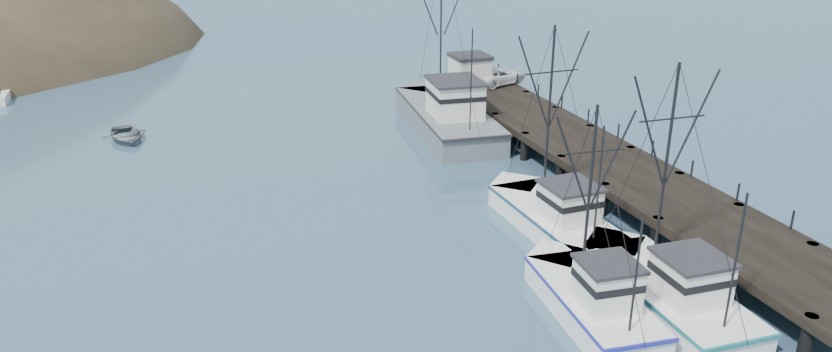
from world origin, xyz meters
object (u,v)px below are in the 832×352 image
(trawler_mid, at_px, (590,297))
(pier_shed, at_px, (470,70))
(trawler_far, at_px, (552,215))
(pickup_truck, at_px, (499,76))
(work_vessel, at_px, (446,114))
(pier, at_px, (596,156))
(motorboat, at_px, (126,140))
(trawler_near, at_px, (664,289))

(trawler_mid, height_order, pier_shed, trawler_mid)
(trawler_far, bearing_deg, pickup_truck, 71.72)
(pickup_truck, bearing_deg, work_vessel, 104.98)
(pier, relative_size, trawler_mid, 4.44)
(trawler_mid, xyz_separation_m, pier_shed, (7.84, 32.11, 2.60))
(pickup_truck, xyz_separation_m, motorboat, (-30.74, 1.07, -2.72))
(pier_shed, bearing_deg, work_vessel, -131.08)
(trawler_near, distance_m, work_vessel, 28.05)
(trawler_near, bearing_deg, trawler_mid, 172.61)
(trawler_near, height_order, pier_shed, trawler_near)
(pier_shed, bearing_deg, motorboat, 177.80)
(trawler_near, distance_m, pier_shed, 32.95)
(pier_shed, bearing_deg, trawler_far, -102.03)
(pickup_truck, bearing_deg, trawler_mid, 142.68)
(trawler_near, relative_size, work_vessel, 0.66)
(work_vessel, height_order, pier_shed, work_vessel)
(motorboat, bearing_deg, trawler_mid, -69.22)
(pier, bearing_deg, trawler_near, -110.49)
(pier, relative_size, trawler_far, 3.77)
(trawler_near, bearing_deg, pickup_truck, 77.96)
(trawler_far, relative_size, work_vessel, 0.67)
(trawler_near, relative_size, motorboat, 2.40)
(motorboat, bearing_deg, trawler_far, -57.62)
(trawler_near, distance_m, trawler_mid, 3.70)
(trawler_far, height_order, motorboat, trawler_far)
(work_vessel, distance_m, pickup_truck, 8.26)
(trawler_mid, distance_m, trawler_far, 8.90)
(trawler_mid, xyz_separation_m, pickup_truck, (10.62, 32.11, 1.90))
(motorboat, bearing_deg, work_vessel, -23.62)
(trawler_far, bearing_deg, pier_shed, 77.97)
(trawler_far, height_order, pier_shed, trawler_far)
(pier, height_order, pier_shed, pier_shed)
(motorboat, bearing_deg, trawler_near, -65.20)
(motorboat, bearing_deg, pier_shed, -12.66)
(trawler_near, bearing_deg, motorboat, 125.26)
(trawler_mid, bearing_deg, trawler_near, -7.39)
(trawler_near, relative_size, pier_shed, 3.59)
(pickup_truck, bearing_deg, pier_shed, 70.98)
(trawler_mid, relative_size, pier_shed, 3.10)
(trawler_mid, bearing_deg, pier, 57.13)
(work_vessel, height_order, motorboat, work_vessel)
(trawler_far, relative_size, motorboat, 2.44)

